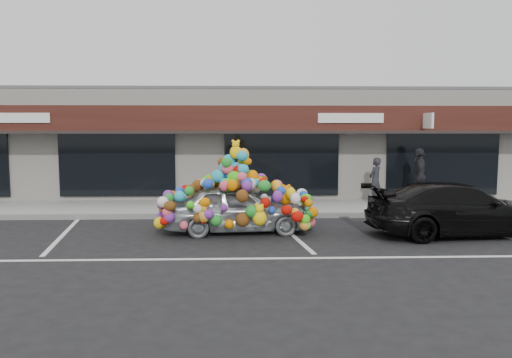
{
  "coord_description": "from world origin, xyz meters",
  "views": [
    {
      "loc": [
        1.43,
        -12.81,
        2.84
      ],
      "look_at": [
        1.92,
        1.4,
        1.34
      ],
      "focal_mm": 35.0,
      "sensor_mm": 36.0,
      "label": 1
    }
  ],
  "objects_px": {
    "toy_car": "(237,202)",
    "pedestrian_a": "(375,180)",
    "pedestrian_c": "(419,176)",
    "black_sedan": "(458,209)"
  },
  "relations": [
    {
      "from": "toy_car",
      "to": "pedestrian_a",
      "type": "height_order",
      "value": "toy_car"
    },
    {
      "from": "black_sedan",
      "to": "pedestrian_a",
      "type": "distance_m",
      "value": 4.76
    },
    {
      "from": "black_sedan",
      "to": "pedestrian_a",
      "type": "relative_size",
      "value": 2.98
    },
    {
      "from": "toy_car",
      "to": "pedestrian_c",
      "type": "xyz_separation_m",
      "value": [
        6.4,
        3.96,
        0.31
      ]
    },
    {
      "from": "pedestrian_c",
      "to": "pedestrian_a",
      "type": "bearing_deg",
      "value": -79.21
    },
    {
      "from": "toy_car",
      "to": "pedestrian_a",
      "type": "bearing_deg",
      "value": -54.44
    },
    {
      "from": "toy_car",
      "to": "pedestrian_c",
      "type": "relative_size",
      "value": 2.17
    },
    {
      "from": "toy_car",
      "to": "pedestrian_a",
      "type": "relative_size",
      "value": 2.63
    },
    {
      "from": "black_sedan",
      "to": "pedestrian_c",
      "type": "relative_size",
      "value": 2.45
    },
    {
      "from": "black_sedan",
      "to": "toy_car",
      "type": "bearing_deg",
      "value": 78.58
    }
  ]
}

